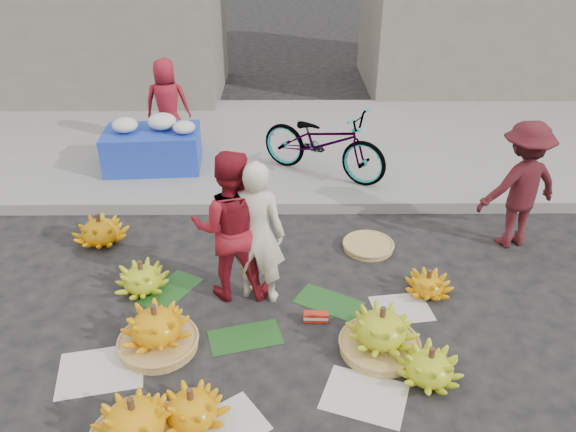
{
  "coord_description": "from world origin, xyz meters",
  "views": [
    {
      "loc": [
        0.26,
        -4.09,
        3.49
      ],
      "look_at": [
        0.3,
        0.81,
        0.7
      ],
      "focal_mm": 35.0,
      "sensor_mm": 36.0,
      "label": 1
    }
  ],
  "objects_px": {
    "banana_bunch_0": "(157,329)",
    "bicycle": "(324,142)",
    "flower_table": "(153,146)",
    "vendor_cream": "(257,233)",
    "banana_bunch_4": "(381,332)"
  },
  "relations": [
    {
      "from": "banana_bunch_0",
      "to": "bicycle",
      "type": "xyz_separation_m",
      "value": [
        1.66,
        3.32,
        0.4
      ]
    },
    {
      "from": "banana_bunch_0",
      "to": "flower_table",
      "type": "height_order",
      "value": "flower_table"
    },
    {
      "from": "vendor_cream",
      "to": "bicycle",
      "type": "bearing_deg",
      "value": -92.25
    },
    {
      "from": "banana_bunch_4",
      "to": "flower_table",
      "type": "height_order",
      "value": "flower_table"
    },
    {
      "from": "banana_bunch_0",
      "to": "banana_bunch_4",
      "type": "xyz_separation_m",
      "value": [
        1.95,
        -0.05,
        0.0
      ]
    },
    {
      "from": "banana_bunch_0",
      "to": "bicycle",
      "type": "height_order",
      "value": "bicycle"
    },
    {
      "from": "banana_bunch_0",
      "to": "banana_bunch_4",
      "type": "bearing_deg",
      "value": -1.51
    },
    {
      "from": "vendor_cream",
      "to": "banana_bunch_4",
      "type": "bearing_deg",
      "value": 158.84
    },
    {
      "from": "flower_table",
      "to": "banana_bunch_0",
      "type": "bearing_deg",
      "value": -82.38
    },
    {
      "from": "flower_table",
      "to": "banana_bunch_4",
      "type": "bearing_deg",
      "value": -57.5
    },
    {
      "from": "banana_bunch_0",
      "to": "bicycle",
      "type": "bearing_deg",
      "value": 63.47
    },
    {
      "from": "banana_bunch_0",
      "to": "vendor_cream",
      "type": "xyz_separation_m",
      "value": [
        0.87,
        0.74,
        0.53
      ]
    },
    {
      "from": "vendor_cream",
      "to": "flower_table",
      "type": "relative_size",
      "value": 1.09
    },
    {
      "from": "banana_bunch_0",
      "to": "flower_table",
      "type": "distance_m",
      "value": 3.68
    },
    {
      "from": "flower_table",
      "to": "bicycle",
      "type": "xyz_separation_m",
      "value": [
        2.38,
        -0.28,
        0.17
      ]
    }
  ]
}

